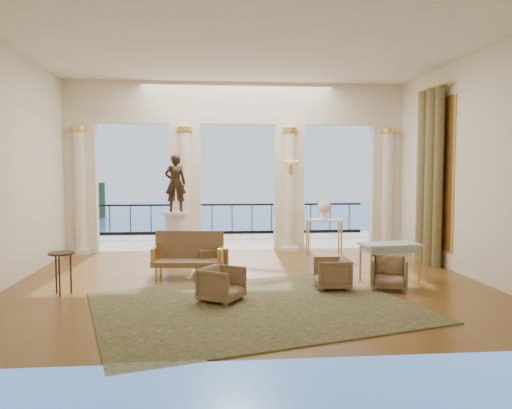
{
  "coord_description": "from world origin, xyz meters",
  "views": [
    {
      "loc": [
        -0.73,
        -9.58,
        2.19
      ],
      "look_at": [
        0.2,
        0.6,
        1.48
      ],
      "focal_mm": 35.0,
      "sensor_mm": 36.0,
      "label": 1
    }
  ],
  "objects": [
    {
      "name": "window_frame",
      "position": [
        4.47,
        1.5,
        2.1
      ],
      "size": [
        0.04,
        1.6,
        3.4
      ],
      "primitive_type": "cube",
      "color": "#E9B04D",
      "rests_on": "room_walls"
    },
    {
      "name": "game_table",
      "position": [
        2.76,
        -0.2,
        0.68
      ],
      "size": [
        1.17,
        0.73,
        0.76
      ],
      "rotation": [
        0.0,
        0.0,
        0.12
      ],
      "color": "#96B3BE",
      "rests_on": "ground"
    },
    {
      "name": "floor",
      "position": [
        0.0,
        0.0,
        0.0
      ],
      "size": [
        9.0,
        9.0,
        0.0
      ],
      "primitive_type": "plane",
      "color": "#532E0C",
      "rests_on": "ground"
    },
    {
      "name": "sea",
      "position": [
        0.0,
        60.0,
        -6.0
      ],
      "size": [
        160.0,
        160.0,
        0.0
      ],
      "primitive_type": "plane",
      "color": "navy",
      "rests_on": "ground"
    },
    {
      "name": "armchair_c",
      "position": [
        1.49,
        -0.72,
        0.32
      ],
      "size": [
        0.61,
        0.64,
        0.63
      ],
      "primitive_type": "imported",
      "rotation": [
        0.0,
        0.0,
        -1.63
      ],
      "color": "#4E3A24",
      "rests_on": "ground"
    },
    {
      "name": "armchair_a",
      "position": [
        -0.56,
        -1.42,
        0.32
      ],
      "size": [
        0.83,
        0.84,
        0.64
      ],
      "primitive_type": "imported",
      "rotation": [
        0.0,
        0.0,
        1.0
      ],
      "color": "#4E3A24",
      "rests_on": "ground"
    },
    {
      "name": "armchair_d",
      "position": [
        -0.73,
        0.93,
        0.31
      ],
      "size": [
        0.71,
        0.74,
        0.62
      ],
      "primitive_type": "imported",
      "rotation": [
        0.0,
        0.0,
        1.85
      ],
      "color": "#4E3A24",
      "rests_on": "ground"
    },
    {
      "name": "console_table",
      "position": [
        2.2,
        3.05,
        0.76
      ],
      "size": [
        1.02,
        0.57,
        0.91
      ],
      "rotation": [
        0.0,
        0.0,
        -0.22
      ],
      "color": "silver",
      "rests_on": "ground"
    },
    {
      "name": "arcade",
      "position": [
        -0.0,
        3.82,
        2.58
      ],
      "size": [
        9.0,
        0.56,
        4.5
      ],
      "color": "beige",
      "rests_on": "ground"
    },
    {
      "name": "headland",
      "position": [
        -30.0,
        70.0,
        -3.0
      ],
      "size": [
        22.0,
        18.0,
        6.0
      ],
      "primitive_type": "cube",
      "color": "black",
      "rests_on": "sea"
    },
    {
      "name": "terrace",
      "position": [
        0.0,
        5.8,
        -0.05
      ],
      "size": [
        10.0,
        3.6,
        0.1
      ],
      "primitive_type": "cube",
      "color": "#B5AB96",
      "rests_on": "ground"
    },
    {
      "name": "rug",
      "position": [
        -0.04,
        -1.8,
        0.01
      ],
      "size": [
        5.77,
        5.03,
        0.02
      ],
      "primitive_type": "cube",
      "rotation": [
        0.0,
        0.0,
        0.28
      ],
      "color": "#293216",
      "rests_on": "ground"
    },
    {
      "name": "wall_sconce",
      "position": [
        1.4,
        3.51,
        2.23
      ],
      "size": [
        0.3,
        0.11,
        0.33
      ],
      "color": "#E9B04D",
      "rests_on": "arcade"
    },
    {
      "name": "palm_tree",
      "position": [
        2.0,
        6.6,
        4.09
      ],
      "size": [
        2.0,
        2.0,
        4.5
      ],
      "color": "#4C3823",
      "rests_on": "terrace"
    },
    {
      "name": "side_table",
      "position": [
        -3.34,
        -0.67,
        0.64
      ],
      "size": [
        0.46,
        0.46,
        0.75
      ],
      "color": "black",
      "rests_on": "ground"
    },
    {
      "name": "curtain",
      "position": [
        4.28,
        1.5,
        2.02
      ],
      "size": [
        0.33,
        1.4,
        4.09
      ],
      "color": "brown",
      "rests_on": "ground"
    },
    {
      "name": "balustrade",
      "position": [
        0.0,
        7.4,
        0.41
      ],
      "size": [
        9.0,
        0.06,
        1.03
      ],
      "color": "black",
      "rests_on": "terrace"
    },
    {
      "name": "urn",
      "position": [
        2.2,
        3.05,
        1.19
      ],
      "size": [
        0.36,
        0.36,
        0.48
      ],
      "color": "white",
      "rests_on": "console_table"
    },
    {
      "name": "settee",
      "position": [
        -1.18,
        0.56,
        0.46
      ],
      "size": [
        1.46,
        0.73,
        0.93
      ],
      "rotation": [
        0.0,
        0.0,
        -0.1
      ],
      "color": "#4E3A24",
      "rests_on": "ground"
    },
    {
      "name": "room_walls",
      "position": [
        0.0,
        -1.12,
        2.88
      ],
      "size": [
        9.0,
        9.0,
        9.0
      ],
      "color": "white",
      "rests_on": "ground"
    },
    {
      "name": "pedestal",
      "position": [
        -1.55,
        2.18,
        0.58
      ],
      "size": [
        0.66,
        0.66,
        1.21
      ],
      "color": "silver",
      "rests_on": "ground"
    },
    {
      "name": "statue",
      "position": [
        -1.55,
        2.18,
        1.88
      ],
      "size": [
        0.51,
        0.35,
        1.33
      ],
      "primitive_type": "imported",
      "rotation": [
        0.0,
        0.0,
        3.21
      ],
      "color": "black",
      "rests_on": "pedestal"
    },
    {
      "name": "armchair_b",
      "position": [
        2.53,
        -0.81,
        0.32
      ],
      "size": [
        0.8,
        0.77,
        0.65
      ],
      "primitive_type": "imported",
      "rotation": [
        0.0,
        0.0,
        -0.35
      ],
      "color": "#4E3A24",
      "rests_on": "ground"
    }
  ]
}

